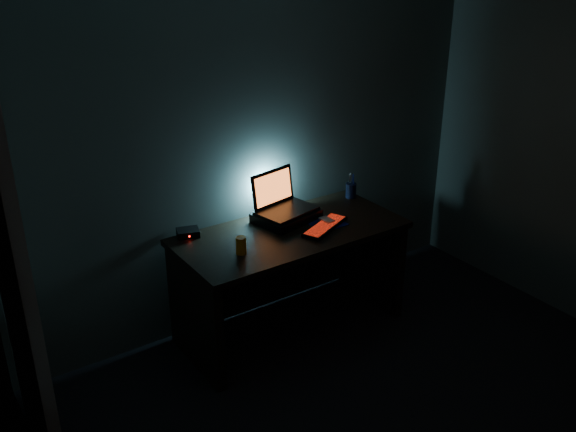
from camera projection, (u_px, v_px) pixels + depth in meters
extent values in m
cube|color=#434D48|center=(258.00, 142.00, 4.22)|extent=(3.50, 0.00, 2.50)
cube|color=#434D48|center=(105.00, 423.00, 1.81)|extent=(0.00, 4.00, 2.50)
cube|color=black|center=(291.00, 233.00, 4.14)|extent=(1.50, 0.70, 0.04)
cube|color=black|center=(195.00, 317.00, 3.93)|extent=(0.06, 0.64, 0.71)
cube|color=black|center=(371.00, 256.00, 4.66)|extent=(0.06, 0.64, 0.71)
cube|color=black|center=(264.00, 264.00, 4.55)|extent=(1.38, 0.02, 0.65)
cube|color=#B2A88E|center=(9.00, 257.00, 2.94)|extent=(0.06, 0.65, 2.30)
cube|color=black|center=(286.00, 216.00, 4.28)|extent=(0.45, 0.37, 0.06)
cube|color=black|center=(286.00, 210.00, 4.26)|extent=(0.42, 0.33, 0.02)
cube|color=black|center=(273.00, 187.00, 4.29)|extent=(0.36, 0.12, 0.24)
cube|color=orange|center=(273.00, 188.00, 4.29)|extent=(0.32, 0.09, 0.20)
cube|color=black|center=(325.00, 227.00, 4.17)|extent=(0.41, 0.28, 0.02)
cube|color=red|center=(325.00, 225.00, 4.16)|extent=(0.39, 0.25, 0.00)
cube|color=#0C1155|center=(327.00, 223.00, 4.23)|extent=(0.22, 0.20, 0.00)
cube|color=#999A9F|center=(327.00, 221.00, 4.23)|extent=(0.06, 0.10, 0.03)
cylinder|color=black|center=(351.00, 190.00, 4.63)|extent=(0.09, 0.09, 0.11)
cylinder|color=orange|center=(241.00, 245.00, 3.82)|extent=(0.07, 0.07, 0.11)
cube|color=black|center=(188.00, 233.00, 4.05)|extent=(0.16, 0.15, 0.05)
sphere|color=#FF0C07|center=(189.00, 236.00, 4.01)|extent=(0.01, 0.01, 0.01)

